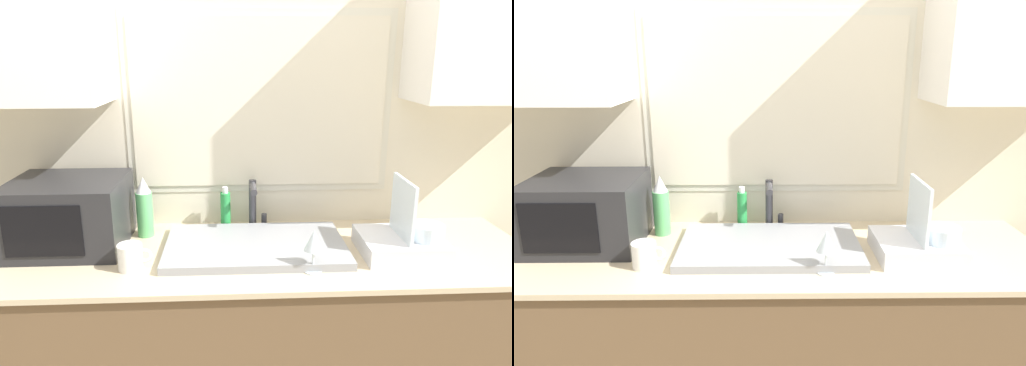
# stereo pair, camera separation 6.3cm
# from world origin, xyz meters

# --- Properties ---
(countertop) EXTENTS (2.07, 0.65, 0.89)m
(countertop) POSITION_xyz_m (0.00, 0.31, 0.45)
(countertop) COLOR brown
(countertop) RESTS_ON ground_plane
(wall_back) EXTENTS (6.00, 0.38, 2.60)m
(wall_back) POSITION_xyz_m (0.00, 0.61, 1.39)
(wall_back) COLOR beige
(wall_back) RESTS_ON ground_plane
(sink_basin) EXTENTS (0.69, 0.41, 0.03)m
(sink_basin) POSITION_xyz_m (-0.03, 0.32, 0.91)
(sink_basin) COLOR gray
(sink_basin) RESTS_ON countertop
(faucet) EXTENTS (0.08, 0.15, 0.21)m
(faucet) POSITION_xyz_m (-0.03, 0.54, 1.02)
(faucet) COLOR #333338
(faucet) RESTS_ON countertop
(microwave) EXTENTS (0.42, 0.38, 0.27)m
(microwave) POSITION_xyz_m (-0.75, 0.40, 1.03)
(microwave) COLOR #232326
(microwave) RESTS_ON countertop
(dish_rack) EXTENTS (0.30, 0.27, 0.29)m
(dish_rack) POSITION_xyz_m (0.52, 0.25, 0.95)
(dish_rack) COLOR silver
(dish_rack) RESTS_ON countertop
(spray_bottle) EXTENTS (0.07, 0.07, 0.25)m
(spray_bottle) POSITION_xyz_m (-0.48, 0.49, 1.02)
(spray_bottle) COLOR #59B266
(spray_bottle) RESTS_ON countertop
(soap_bottle) EXTENTS (0.04, 0.04, 0.18)m
(soap_bottle) POSITION_xyz_m (-0.15, 0.56, 0.98)
(soap_bottle) COLOR #268C3F
(soap_bottle) RESTS_ON countertop
(mug_near_sink) EXTENTS (0.12, 0.09, 0.09)m
(mug_near_sink) POSITION_xyz_m (-0.48, 0.18, 0.94)
(mug_near_sink) COLOR white
(mug_near_sink) RESTS_ON countertop
(wine_glass) EXTENTS (0.07, 0.07, 0.15)m
(wine_glass) POSITION_xyz_m (0.16, 0.13, 1.01)
(wine_glass) COLOR silver
(wine_glass) RESTS_ON countertop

